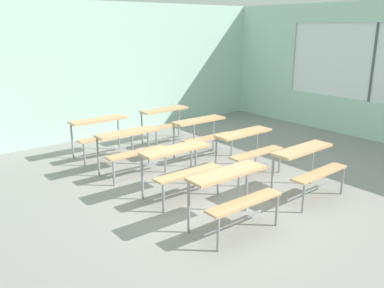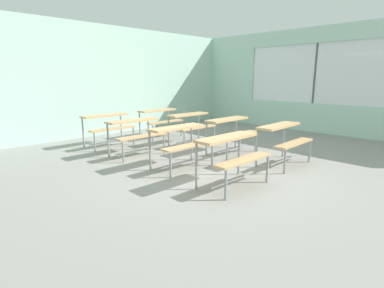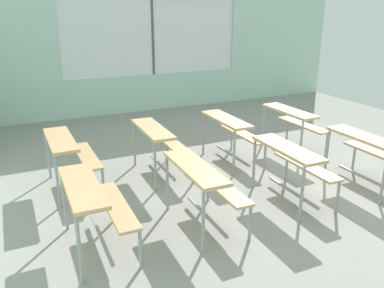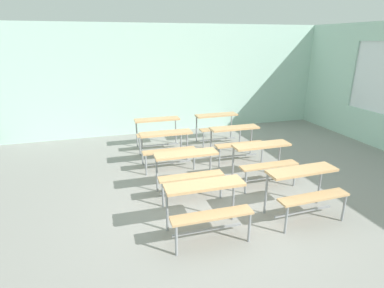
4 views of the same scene
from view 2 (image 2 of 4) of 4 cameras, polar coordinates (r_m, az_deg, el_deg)
name	(u,v)px [view 2 (image 2 of 4)]	position (r m, az deg, el deg)	size (l,w,h in m)	color
ground	(213,172)	(5.29, 4.08, -5.32)	(10.00, 9.00, 0.05)	gray
wall_back	(88,81)	(8.68, -19.17, 11.27)	(10.00, 0.12, 3.00)	silver
wall_right	(337,83)	(9.35, 25.90, 10.43)	(0.12, 9.00, 3.00)	silver
desk_bench_r0c0	(232,149)	(4.45, 7.69, -0.96)	(1.11, 0.60, 0.74)	tan
desk_bench_r0c1	(284,135)	(5.76, 17.09, 1.68)	(1.11, 0.61, 0.74)	tan
desk_bench_r1c0	(181,137)	(5.31, -2.13, 1.34)	(1.11, 0.60, 0.74)	tan
desk_bench_r1c1	(231,127)	(6.40, 7.46, 3.19)	(1.10, 0.59, 0.74)	tan
desk_bench_r2c0	(136,129)	(6.26, -10.69, 2.86)	(1.11, 0.60, 0.74)	tan
desk_bench_r2c1	(191,121)	(7.19, -0.16, 4.32)	(1.11, 0.61, 0.74)	tan
desk_bench_r3c0	(108,123)	(7.29, -15.77, 3.96)	(1.11, 0.60, 0.74)	tan
desk_bench_r3c1	(160,116)	(8.16, -6.09, 5.24)	(1.11, 0.60, 0.74)	tan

